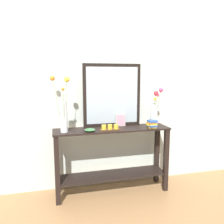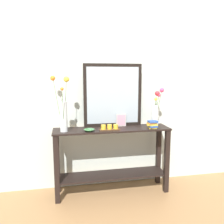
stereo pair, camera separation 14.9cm
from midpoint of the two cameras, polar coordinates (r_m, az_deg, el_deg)
ground_plane at (r=3.15m, az=1.43°, el=-19.05°), size 7.00×6.00×0.02m
wall_back at (r=3.07m, az=0.32°, el=6.74°), size 6.40×0.08×2.70m
console_table at (r=2.94m, az=1.47°, el=-10.20°), size 1.42×0.35×0.83m
mirror_leaning at (r=2.94m, az=1.66°, el=4.10°), size 0.74×0.03×0.79m
tall_vase_left at (r=2.70m, az=-10.36°, el=0.35°), size 0.21×0.28×0.64m
vase_right at (r=2.99m, az=12.06°, el=0.22°), size 0.13×0.20×0.49m
candle_tray at (r=2.76m, az=0.95°, el=-3.90°), size 0.24×0.09×0.07m
picture_frame_small at (r=2.97m, az=3.69°, el=-1.97°), size 0.13×0.01×0.16m
decorative_bowl at (r=2.71m, az=-4.03°, el=-4.31°), size 0.13×0.13×0.04m
book_stack at (r=2.91m, az=11.33°, el=-2.99°), size 0.13×0.10×0.09m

